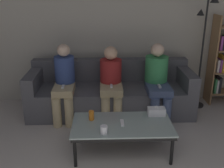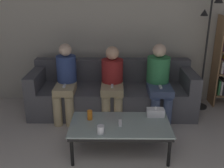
{
  "view_description": "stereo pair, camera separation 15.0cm",
  "coord_description": "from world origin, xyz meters",
  "px_view_note": "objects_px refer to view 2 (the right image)",
  "views": [
    {
      "loc": [
        -0.12,
        -0.49,
        1.94
      ],
      "look_at": [
        0.0,
        2.88,
        0.7
      ],
      "focal_mm": 42.0,
      "sensor_mm": 36.0,
      "label": 1
    },
    {
      "loc": [
        0.03,
        -0.5,
        1.94
      ],
      "look_at": [
        0.0,
        2.88,
        0.7
      ],
      "focal_mm": 42.0,
      "sensor_mm": 36.0,
      "label": 2
    }
  ],
  "objects_px": {
    "couch": "(112,93)",
    "seated_person_mid_left": "(112,80)",
    "coffee_table": "(120,127)",
    "tissue_box": "(155,112)",
    "seated_person_mid_right": "(159,79)",
    "game_remote": "(120,123)",
    "cup_near_left": "(101,130)",
    "cup_near_right": "(90,115)",
    "seated_person_left_end": "(66,80)",
    "standing_lamp": "(208,42)"
  },
  "relations": [
    {
      "from": "seated_person_left_end",
      "to": "standing_lamp",
      "type": "bearing_deg",
      "value": 9.0
    },
    {
      "from": "standing_lamp",
      "to": "seated_person_mid_left",
      "type": "height_order",
      "value": "standing_lamp"
    },
    {
      "from": "cup_near_left",
      "to": "seated_person_left_end",
      "type": "bearing_deg",
      "value": 116.08
    },
    {
      "from": "couch",
      "to": "coffee_table",
      "type": "bearing_deg",
      "value": -85.1
    },
    {
      "from": "seated_person_mid_left",
      "to": "seated_person_mid_right",
      "type": "distance_m",
      "value": 0.72
    },
    {
      "from": "tissue_box",
      "to": "cup_near_right",
      "type": "bearing_deg",
      "value": -173.26
    },
    {
      "from": "seated_person_left_end",
      "to": "game_remote",
      "type": "bearing_deg",
      "value": -50.54
    },
    {
      "from": "seated_person_left_end",
      "to": "couch",
      "type": "bearing_deg",
      "value": 16.5
    },
    {
      "from": "couch",
      "to": "seated_person_mid_right",
      "type": "relative_size",
      "value": 2.26
    },
    {
      "from": "couch",
      "to": "cup_near_right",
      "type": "relative_size",
      "value": 21.89
    },
    {
      "from": "cup_near_right",
      "to": "seated_person_mid_left",
      "type": "height_order",
      "value": "seated_person_mid_left"
    },
    {
      "from": "tissue_box",
      "to": "seated_person_mid_right",
      "type": "height_order",
      "value": "seated_person_mid_right"
    },
    {
      "from": "couch",
      "to": "seated_person_left_end",
      "type": "distance_m",
      "value": 0.81
    },
    {
      "from": "couch",
      "to": "seated_person_mid_left",
      "type": "relative_size",
      "value": 2.35
    },
    {
      "from": "coffee_table",
      "to": "standing_lamp",
      "type": "xyz_separation_m",
      "value": [
        1.42,
        1.35,
        0.77
      ]
    },
    {
      "from": "coffee_table",
      "to": "tissue_box",
      "type": "relative_size",
      "value": 5.49
    },
    {
      "from": "seated_person_mid_left",
      "to": "coffee_table",
      "type": "bearing_deg",
      "value": -84.1
    },
    {
      "from": "cup_near_right",
      "to": "seated_person_left_end",
      "type": "bearing_deg",
      "value": 116.72
    },
    {
      "from": "couch",
      "to": "cup_near_left",
      "type": "xyz_separation_m",
      "value": [
        -0.12,
        -1.43,
        0.14
      ]
    },
    {
      "from": "coffee_table",
      "to": "cup_near_right",
      "type": "distance_m",
      "value": 0.4
    },
    {
      "from": "coffee_table",
      "to": "seated_person_left_end",
      "type": "relative_size",
      "value": 1.05
    },
    {
      "from": "game_remote",
      "to": "standing_lamp",
      "type": "height_order",
      "value": "standing_lamp"
    },
    {
      "from": "game_remote",
      "to": "coffee_table",
      "type": "bearing_deg",
      "value": -93.58
    },
    {
      "from": "game_remote",
      "to": "standing_lamp",
      "type": "xyz_separation_m",
      "value": [
        1.42,
        1.35,
        0.73
      ]
    },
    {
      "from": "cup_near_left",
      "to": "standing_lamp",
      "type": "height_order",
      "value": "standing_lamp"
    },
    {
      "from": "cup_near_left",
      "to": "tissue_box",
      "type": "height_order",
      "value": "tissue_box"
    },
    {
      "from": "cup_near_left",
      "to": "seated_person_mid_right",
      "type": "relative_size",
      "value": 0.08
    },
    {
      "from": "tissue_box",
      "to": "seated_person_mid_right",
      "type": "distance_m",
      "value": 0.82
    },
    {
      "from": "couch",
      "to": "seated_person_left_end",
      "type": "height_order",
      "value": "seated_person_left_end"
    },
    {
      "from": "couch",
      "to": "coffee_table",
      "type": "relative_size",
      "value": 2.16
    },
    {
      "from": "seated_person_mid_left",
      "to": "game_remote",
      "type": "bearing_deg",
      "value": -84.1
    },
    {
      "from": "tissue_box",
      "to": "seated_person_mid_right",
      "type": "relative_size",
      "value": 0.19
    },
    {
      "from": "seated_person_left_end",
      "to": "seated_person_mid_right",
      "type": "xyz_separation_m",
      "value": [
        1.43,
        0.0,
        0.01
      ]
    },
    {
      "from": "tissue_box",
      "to": "standing_lamp",
      "type": "distance_m",
      "value": 1.64
    },
    {
      "from": "standing_lamp",
      "to": "cup_near_right",
      "type": "bearing_deg",
      "value": -145.36
    },
    {
      "from": "couch",
      "to": "seated_person_mid_left",
      "type": "height_order",
      "value": "seated_person_mid_left"
    },
    {
      "from": "seated_person_left_end",
      "to": "seated_person_mid_left",
      "type": "relative_size",
      "value": 1.04
    },
    {
      "from": "coffee_table",
      "to": "seated_person_mid_right",
      "type": "height_order",
      "value": "seated_person_mid_right"
    },
    {
      "from": "seated_person_mid_right",
      "to": "seated_person_mid_left",
      "type": "bearing_deg",
      "value": 179.65
    },
    {
      "from": "coffee_table",
      "to": "cup_near_right",
      "type": "height_order",
      "value": "cup_near_right"
    },
    {
      "from": "seated_person_mid_right",
      "to": "seated_person_left_end",
      "type": "bearing_deg",
      "value": -179.87
    },
    {
      "from": "seated_person_left_end",
      "to": "cup_near_right",
      "type": "bearing_deg",
      "value": -63.28
    },
    {
      "from": "cup_near_right",
      "to": "seated_person_mid_left",
      "type": "bearing_deg",
      "value": 73.07
    },
    {
      "from": "tissue_box",
      "to": "seated_person_mid_right",
      "type": "xyz_separation_m",
      "value": [
        0.16,
        0.79,
        0.17
      ]
    },
    {
      "from": "coffee_table",
      "to": "seated_person_left_end",
      "type": "distance_m",
      "value": 1.31
    },
    {
      "from": "couch",
      "to": "game_remote",
      "type": "relative_size",
      "value": 17.38
    },
    {
      "from": "seated_person_left_end",
      "to": "seated_person_mid_right",
      "type": "distance_m",
      "value": 1.43
    },
    {
      "from": "coffee_table",
      "to": "seated_person_mid_right",
      "type": "relative_size",
      "value": 1.05
    },
    {
      "from": "seated_person_mid_left",
      "to": "cup_near_left",
      "type": "bearing_deg",
      "value": -95.56
    },
    {
      "from": "tissue_box",
      "to": "seated_person_mid_left",
      "type": "relative_size",
      "value": 0.2
    }
  ]
}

